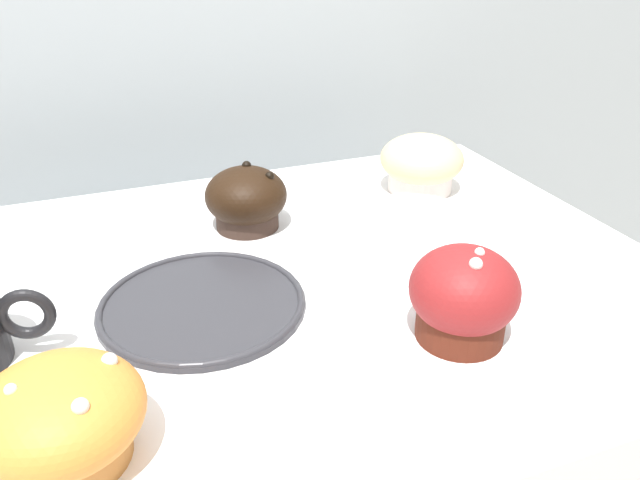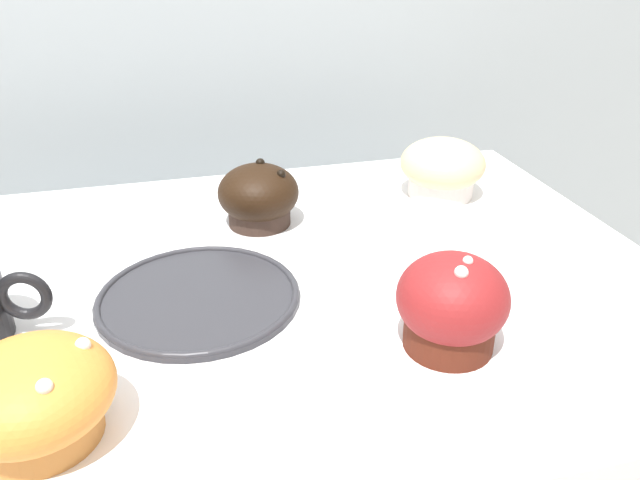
% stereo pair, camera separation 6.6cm
% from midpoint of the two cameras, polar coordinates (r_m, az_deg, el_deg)
% --- Properties ---
extents(wall_back, '(3.20, 0.10, 1.80)m').
position_cam_midpoint_polar(wall_back, '(1.23, -17.18, 9.12)').
color(wall_back, '#A8B2B7').
rests_on(wall_back, ground).
extents(muffin_front_center, '(0.12, 0.12, 0.08)m').
position_cam_midpoint_polar(muffin_front_center, '(0.89, 7.16, 6.91)').
color(muffin_front_center, white).
rests_on(muffin_front_center, display_counter).
extents(muffin_back_left, '(0.12, 0.12, 0.08)m').
position_cam_midpoint_polar(muffin_back_left, '(0.50, -26.30, -14.57)').
color(muffin_back_left, '#C97E3A').
rests_on(muffin_back_left, display_counter).
extents(muffin_back_right, '(0.10, 0.10, 0.09)m').
position_cam_midpoint_polar(muffin_back_right, '(0.58, 9.78, -5.22)').
color(muffin_back_right, '#521F12').
rests_on(muffin_back_right, display_counter).
extents(muffin_front_left, '(0.10, 0.10, 0.08)m').
position_cam_midpoint_polar(muffin_front_left, '(0.79, -9.17, 3.61)').
color(muffin_front_left, '#35251E').
rests_on(muffin_front_left, display_counter).
extents(serving_plate, '(0.21, 0.21, 0.01)m').
position_cam_midpoint_polar(serving_plate, '(0.65, -13.62, -5.77)').
color(serving_plate, '#2D2D33').
rests_on(serving_plate, display_counter).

